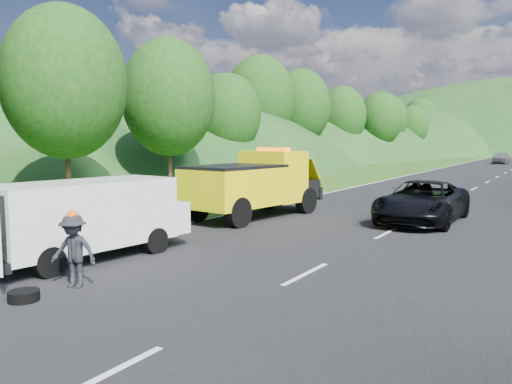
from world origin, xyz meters
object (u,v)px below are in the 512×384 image
Objects in this scene: spare_tire at (24,302)px; passing_suv at (422,223)px; tow_truck at (255,184)px; woman at (158,231)px; child at (163,243)px; worker at (75,288)px; suitcase at (147,216)px; white_van at (90,215)px.

passing_suv is at bearing 72.92° from spare_tire.
woman is at bearing -99.62° from tow_truck.
child is at bearing -132.88° from woman.
worker reaches higher than spare_tire.
woman reaches higher than suitcase.
white_van reaches higher than suitcase.
woman is 3.06× the size of spare_tire.
white_van is at bearing -82.63° from tow_truck.
spare_tire is 14.28m from passing_suv.
worker is at bearing -72.91° from tow_truck.
worker is at bearing -108.00° from passing_suv.
passing_suv is (7.29, 6.64, 0.00)m from woman.
spare_tire is at bearing -54.58° from white_van.
spare_tire is at bearing -156.78° from woman.
spare_tire is (3.10, -7.01, 0.00)m from woman.
white_van is 3.34× the size of woman.
woman is (-1.39, 3.99, -1.17)m from white_van.
woman is at bearing 113.86° from spare_tire.
worker is (1.94, -10.23, -1.38)m from tow_truck.
woman is 0.32× the size of passing_suv.
worker is (1.79, -1.90, -1.17)m from white_van.
tow_truck reaches higher than white_van.
white_van is 1.07× the size of passing_suv.
suitcase is at bearing -120.41° from tow_truck.
woman is 1.64m from suitcase.
white_van is 4.38m from woman.
tow_truck reaches higher than suitcase.
white_van is 10.23× the size of spare_tire.
white_van is 5.66× the size of child.
child is at bearing -80.79° from tow_truck.
woman reaches higher than child.
worker is 2.65× the size of spare_tire.
white_van is at bearing -60.58° from suitcase.
woman is at bearing 169.65° from child.
white_van reaches higher than worker.
passing_suv is at bearing -48.30° from woman.
passing_suv is (8.64, 5.77, -0.30)m from suitcase.
suitcase is (-4.53, 6.76, 0.30)m from worker.
woman is at bearing 97.08° from worker.
child is 1.81× the size of spare_tire.
passing_suv is at bearing 50.54° from worker.
suitcase is 10.40m from passing_suv.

